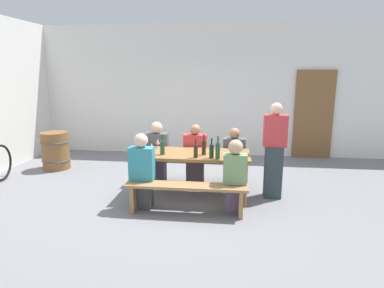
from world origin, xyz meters
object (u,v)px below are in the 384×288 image
wine_glass_0 (152,146)px  bench_near (186,191)px  seated_guest_far_2 (234,160)px  standing_host (274,153)px  wine_barrel (56,151)px  seated_guest_near_1 (235,178)px  wine_bottle_0 (212,151)px  seated_guest_far_0 (157,155)px  wine_bottle_4 (204,147)px  wooden_door (314,115)px  wine_bottle_3 (237,146)px  wine_glass_3 (158,142)px  wine_bottle_5 (218,151)px  seated_guest_far_1 (195,157)px  tasting_table (192,158)px  wine_bottle_1 (196,151)px  seated_guest_near_0 (142,173)px  wine_glass_1 (218,143)px  bench_far (196,164)px  wine_glass_2 (213,148)px  wine_bottle_2 (162,147)px

wine_glass_0 → bench_near: bearing=-46.7°
seated_guest_far_2 → standing_host: 0.82m
wine_barrel → seated_guest_near_1: bearing=-25.4°
wine_bottle_0 → seated_guest_far_0: bearing=140.9°
wine_bottle_4 → wooden_door: bearing=51.2°
seated_guest_near_1 → wine_glass_0: bearing=67.5°
wine_bottle_3 → wine_glass_3: size_ratio=1.85×
wooden_door → wine_bottle_0: (-2.25, -3.17, -0.19)m
wooden_door → wine_barrel: (-5.69, -1.63, -0.65)m
wine_bottle_5 → wine_glass_3: wine_bottle_5 is taller
seated_guest_far_1 → seated_guest_far_2: size_ratio=1.05×
tasting_table → wine_bottle_1: bearing=-72.4°
wine_bottle_3 → seated_guest_far_0: size_ratio=0.26×
seated_guest_near_0 → seated_guest_far_2: size_ratio=1.07×
wooden_door → wine_glass_1: (-2.18, -2.57, -0.19)m
bench_far → wine_glass_1: bearing=-44.3°
seated_guest_far_1 → seated_guest_near_1: bearing=32.2°
bench_far → seated_guest_near_1: 1.46m
wine_glass_1 → wine_bottle_4: bearing=-117.5°
wine_glass_2 → wine_bottle_0: bearing=-90.7°
seated_guest_far_1 → wine_barrel: 3.18m
wine_bottle_0 → seated_guest_near_0: bearing=-165.7°
wine_glass_2 → seated_guest_far_1: bearing=121.4°
bench_near → wine_glass_0: wine_glass_0 is taller
bench_near → wine_bottle_1: wine_bottle_1 is taller
bench_far → wine_bottle_2: bearing=-117.8°
seated_guest_far_1 → wine_glass_2: bearing=31.4°
bench_far → seated_guest_near_1: bearing=-61.2°
wine_bottle_5 → standing_host: (0.90, 0.46, -0.12)m
bench_far → wine_bottle_1: 1.13m
wine_bottle_5 → seated_guest_far_0: bearing=142.0°
bench_far → wine_bottle_0: (0.34, -1.01, 0.51)m
wine_barrel → bench_near: bearing=-32.2°
wine_bottle_0 → seated_guest_far_1: (-0.35, 0.86, -0.33)m
wine_glass_1 → seated_guest_near_1: 0.97m
wine_glass_1 → seated_guest_far_2: bearing=41.8°
bench_near → seated_guest_near_1: 0.74m
tasting_table → standing_host: (1.34, 0.12, 0.10)m
wine_glass_3 → seated_guest_far_2: bearing=11.0°
wine_bottle_1 → seated_guest_far_1: (-0.10, 0.85, -0.33)m
wine_glass_1 → seated_guest_near_0: 1.44m
wine_bottle_1 → seated_guest_far_1: 0.92m
wine_bottle_5 → standing_host: 1.02m
bench_far → wine_glass_2: wine_glass_2 is taller
wine_bottle_2 → wine_glass_0: wine_bottle_2 is taller
wine_bottle_1 → wine_glass_0: size_ratio=2.14×
wooden_door → wine_bottle_2: wooden_door is taller
wine_bottle_0 → seated_guest_far_2: size_ratio=0.29×
wine_bottle_2 → wooden_door: bearing=44.9°
seated_guest_far_1 → wine_bottle_0: bearing=21.9°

